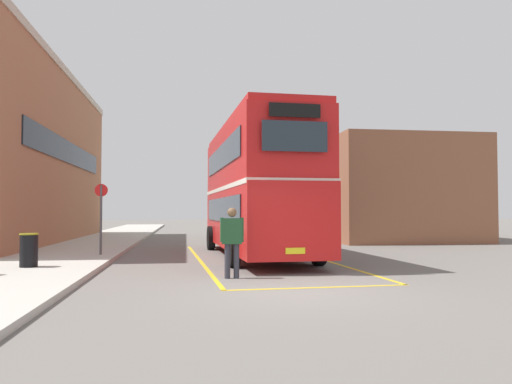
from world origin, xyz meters
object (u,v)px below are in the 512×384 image
Objects in this scene: single_deck_bus at (250,211)px; litter_bin at (29,250)px; double_decker_bus at (256,187)px; pedestrian_boarding at (232,237)px; bus_stop_sign at (101,212)px.

single_deck_bus is 24.82m from litter_bin.
double_decker_bus is 6.09m from pedestrian_boarding.
single_deck_bus is 10.45× the size of litter_bin.
bus_stop_sign is (-7.70, -19.51, -0.01)m from single_deck_bus.
bus_stop_sign is (-4.05, 5.62, 0.62)m from pedestrian_boarding.
pedestrian_boarding is (-3.65, -25.13, -0.63)m from single_deck_bus.
single_deck_bus reaches higher than bus_stop_sign.
pedestrian_boarding is 1.91× the size of litter_bin.
single_deck_bus is at bearing 83.38° from double_decker_bus.
double_decker_bus is 19.54m from single_deck_bus.
litter_bin is at bearing -111.26° from single_deck_bus.
double_decker_bus is at bearing 28.91° from litter_bin.
bus_stop_sign reaches higher than litter_bin.
double_decker_bus reaches higher than pedestrian_boarding.
pedestrian_boarding is at bearing -103.67° from double_decker_bus.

